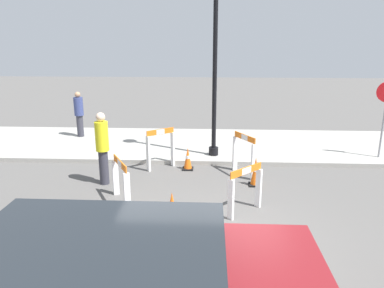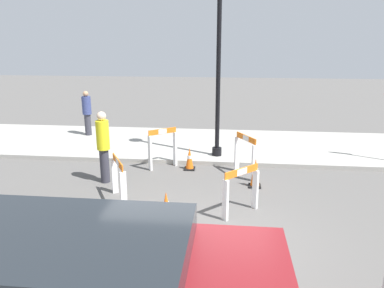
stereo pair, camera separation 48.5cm
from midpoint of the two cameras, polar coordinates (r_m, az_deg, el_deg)
ground_plane at (r=6.78m, az=2.78°, el=-15.84°), size 60.00×60.00×0.00m
sidewalk_slab at (r=12.75m, az=4.51°, el=-0.14°), size 18.00×3.99×0.13m
streetlamp_post at (r=10.90m, az=5.43°, el=15.06°), size 0.44×0.44×5.13m
barricade_0 at (r=10.02m, az=9.53°, el=-1.51°), size 0.58×0.86×1.12m
barricade_1 at (r=10.50m, az=-3.16°, el=-0.47°), size 0.75×0.62×1.14m
barricade_2 at (r=8.52m, az=-9.52°, el=-5.07°), size 0.59×0.93×0.99m
barricade_3 at (r=7.86m, az=9.26°, el=-6.80°), size 0.76×0.76×1.02m
traffic_cone_0 at (r=10.45m, az=0.95°, el=-2.31°), size 0.30×0.30×0.63m
traffic_cone_1 at (r=7.56m, az=-2.10°, el=-9.61°), size 0.30×0.30×0.64m
traffic_cone_2 at (r=9.40m, az=11.09°, el=-4.38°), size 0.30×0.30×0.74m
person_worker at (r=9.54m, az=-11.96°, el=-0.06°), size 0.35×0.35×1.83m
person_pedestrian at (r=14.05m, az=-14.77°, el=4.80°), size 0.44×0.44×1.62m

